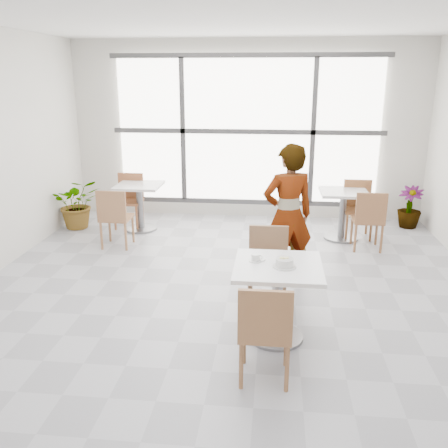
# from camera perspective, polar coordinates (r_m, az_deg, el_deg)

# --- Properties ---
(floor) EXTENTS (7.00, 7.00, 0.00)m
(floor) POSITION_cam_1_polar(r_m,az_deg,el_deg) (5.41, 0.34, -9.23)
(floor) COLOR #9E9EA5
(floor) RESTS_ON ground
(ceiling) EXTENTS (7.00, 7.00, 0.00)m
(ceiling) POSITION_cam_1_polar(r_m,az_deg,el_deg) (4.89, 0.41, 24.14)
(ceiling) COLOR white
(ceiling) RESTS_ON ground
(wall_back) EXTENTS (6.00, 0.00, 6.00)m
(wall_back) POSITION_cam_1_polar(r_m,az_deg,el_deg) (8.39, 2.78, 10.91)
(wall_back) COLOR silver
(wall_back) RESTS_ON ground
(wall_front) EXTENTS (6.00, 0.00, 6.00)m
(wall_front) POSITION_cam_1_polar(r_m,az_deg,el_deg) (1.67, -12.08, -15.83)
(wall_front) COLOR silver
(wall_front) RESTS_ON ground
(window) EXTENTS (4.60, 0.07, 2.52)m
(window) POSITION_cam_1_polar(r_m,az_deg,el_deg) (8.33, 2.76, 10.86)
(window) COLOR white
(window) RESTS_ON ground
(main_table) EXTENTS (0.80, 0.80, 0.75)m
(main_table) POSITION_cam_1_polar(r_m,az_deg,el_deg) (4.53, 6.32, -7.48)
(main_table) COLOR white
(main_table) RESTS_ON ground
(chair_near) EXTENTS (0.42, 0.42, 0.87)m
(chair_near) POSITION_cam_1_polar(r_m,az_deg,el_deg) (3.90, 4.88, -12.09)
(chair_near) COLOR #94623E
(chair_near) RESTS_ON ground
(chair_far) EXTENTS (0.42, 0.42, 0.87)m
(chair_far) POSITION_cam_1_polar(r_m,az_deg,el_deg) (5.19, 5.19, -4.45)
(chair_far) COLOR brown
(chair_far) RESTS_ON ground
(oatmeal_bowl) EXTENTS (0.21, 0.21, 0.10)m
(oatmeal_bowl) POSITION_cam_1_polar(r_m,az_deg,el_deg) (4.39, 7.16, -4.53)
(oatmeal_bowl) COLOR silver
(oatmeal_bowl) RESTS_ON main_table
(coffee_cup) EXTENTS (0.16, 0.13, 0.07)m
(coffee_cup) POSITION_cam_1_polar(r_m,az_deg,el_deg) (4.51, 3.78, -4.01)
(coffee_cup) COLOR silver
(coffee_cup) RESTS_ON main_table
(person) EXTENTS (0.72, 0.59, 1.68)m
(person) POSITION_cam_1_polar(r_m,az_deg,el_deg) (5.66, 7.55, 0.98)
(person) COLOR black
(person) RESTS_ON ground
(bg_table_left) EXTENTS (0.70, 0.70, 0.75)m
(bg_table_left) POSITION_cam_1_polar(r_m,az_deg,el_deg) (7.87, -9.93, 2.76)
(bg_table_left) COLOR silver
(bg_table_left) RESTS_ON ground
(bg_table_right) EXTENTS (0.70, 0.70, 0.75)m
(bg_table_right) POSITION_cam_1_polar(r_m,az_deg,el_deg) (7.52, 13.85, 1.85)
(bg_table_right) COLOR silver
(bg_table_right) RESTS_ON ground
(bg_chair_left_near) EXTENTS (0.42, 0.42, 0.87)m
(bg_chair_left_near) POSITION_cam_1_polar(r_m,az_deg,el_deg) (7.08, -12.81, 1.09)
(bg_chair_left_near) COLOR #9C6945
(bg_chair_left_near) RESTS_ON ground
(bg_chair_left_far) EXTENTS (0.42, 0.42, 0.87)m
(bg_chair_left_far) POSITION_cam_1_polar(r_m,az_deg,el_deg) (8.11, -11.09, 3.22)
(bg_chair_left_far) COLOR #9B5A36
(bg_chair_left_far) RESTS_ON ground
(bg_chair_right_near) EXTENTS (0.42, 0.42, 0.87)m
(bg_chair_right_near) POSITION_cam_1_polar(r_m,az_deg,el_deg) (7.10, 16.73, 0.82)
(bg_chair_right_near) COLOR brown
(bg_chair_right_near) RESTS_ON ground
(bg_chair_right_far) EXTENTS (0.42, 0.42, 0.87)m
(bg_chair_right_far) POSITION_cam_1_polar(r_m,az_deg,el_deg) (7.72, 15.48, 2.21)
(bg_chair_right_far) COLOR brown
(bg_chair_right_far) RESTS_ON ground
(plant_left) EXTENTS (0.93, 0.88, 0.82)m
(plant_left) POSITION_cam_1_polar(r_m,az_deg,el_deg) (8.23, -16.91, 2.33)
(plant_left) COLOR #3D8E3D
(plant_left) RESTS_ON ground
(plant_right) EXTENTS (0.51, 0.51, 0.69)m
(plant_right) POSITION_cam_1_polar(r_m,az_deg,el_deg) (8.47, 21.05, 1.88)
(plant_right) COLOR #4E743B
(plant_right) RESTS_ON ground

